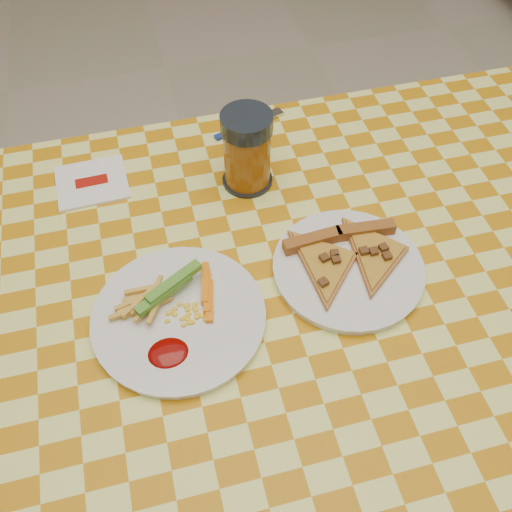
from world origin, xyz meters
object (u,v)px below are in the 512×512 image
at_px(table, 284,321).
at_px(plate_left, 179,318).
at_px(drink_glass, 247,151).
at_px(plate_right, 348,269).

distance_m(table, plate_left, 0.18).
bearing_deg(drink_glass, plate_right, -66.32).
height_order(plate_left, plate_right, same).
distance_m(plate_left, drink_glass, 0.31).
xyz_separation_m(plate_left, drink_glass, (0.16, 0.25, 0.06)).
bearing_deg(plate_left, drink_glass, 57.06).
height_order(table, plate_left, plate_left).
height_order(table, plate_right, plate_right).
bearing_deg(plate_left, plate_right, 4.78).
relative_size(plate_left, plate_right, 1.08).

